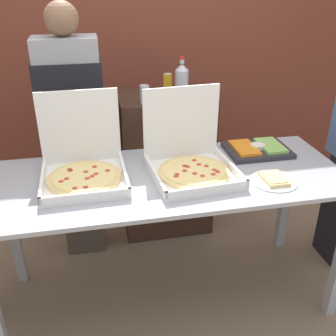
{
  "coord_description": "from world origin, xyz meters",
  "views": [
    {
      "loc": [
        -0.4,
        -1.92,
        1.94
      ],
      "look_at": [
        0.0,
        0.0,
        0.94
      ],
      "focal_mm": 42.0,
      "sensor_mm": 36.0,
      "label": 1
    }
  ],
  "objects": [
    {
      "name": "buffet_table",
      "position": [
        0.0,
        0.0,
        0.78
      ],
      "size": [
        2.03,
        0.8,
        0.89
      ],
      "color": "#A8AAB2",
      "rests_on": "ground_plane"
    },
    {
      "name": "soda_can_colored",
      "position": [
        0.2,
        0.96,
        1.18
      ],
      "size": [
        0.07,
        0.07,
        0.12
      ],
      "color": "gold",
      "rests_on": "sideboard_podium"
    },
    {
      "name": "person_server_vest",
      "position": [
        -0.52,
        0.64,
        1.0
      ],
      "size": [
        0.42,
        0.24,
        1.78
      ],
      "rotation": [
        0.0,
        0.0,
        3.14
      ],
      "color": "#473D33",
      "rests_on": "ground_plane"
    },
    {
      "name": "brick_wall_behind",
      "position": [
        0.0,
        1.7,
        1.4
      ],
      "size": [
        10.0,
        0.06,
        2.8
      ],
      "color": "brown",
      "rests_on": "ground_plane"
    },
    {
      "name": "paper_plate_front_center",
      "position": [
        0.56,
        -0.18,
        0.9
      ],
      "size": [
        0.26,
        0.26,
        0.03
      ],
      "color": "white",
      "rests_on": "buffet_table"
    },
    {
      "name": "pizza_box_near_left",
      "position": [
        0.13,
        0.02,
        0.97
      ],
      "size": [
        0.49,
        0.51,
        0.45
      ],
      "rotation": [
        0.0,
        0.0,
        0.08
      ],
      "color": "white",
      "rests_on": "buffet_table"
    },
    {
      "name": "pizza_box_far_left",
      "position": [
        -0.46,
        0.08,
        0.97
      ],
      "size": [
        0.46,
        0.48,
        0.45
      ],
      "rotation": [
        0.0,
        0.0,
        0.02
      ],
      "color": "white",
      "rests_on": "buffet_table"
    },
    {
      "name": "soda_bottle",
      "position": [
        0.27,
        0.79,
        1.23
      ],
      "size": [
        0.1,
        0.1,
        0.27
      ],
      "color": "#B7BCC1",
      "rests_on": "sideboard_podium"
    },
    {
      "name": "sideboard_podium",
      "position": [
        0.15,
        0.82,
        0.56
      ],
      "size": [
        0.69,
        0.47,
        1.11
      ],
      "color": "#382319",
      "rests_on": "ground_plane"
    },
    {
      "name": "veggie_tray",
      "position": [
        0.62,
        0.2,
        0.92
      ],
      "size": [
        0.39,
        0.29,
        0.05
      ],
      "color": "#28282D",
      "rests_on": "buffet_table"
    },
    {
      "name": "ground_plane",
      "position": [
        0.0,
        0.0,
        0.0
      ],
      "size": [
        16.0,
        16.0,
        0.0
      ],
      "primitive_type": "plane",
      "color": "#847056"
    },
    {
      "name": "soda_can_silver",
      "position": [
        -0.02,
        0.67,
        1.18
      ],
      "size": [
        0.07,
        0.07,
        0.12
      ],
      "color": "silver",
      "rests_on": "sideboard_podium"
    }
  ]
}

